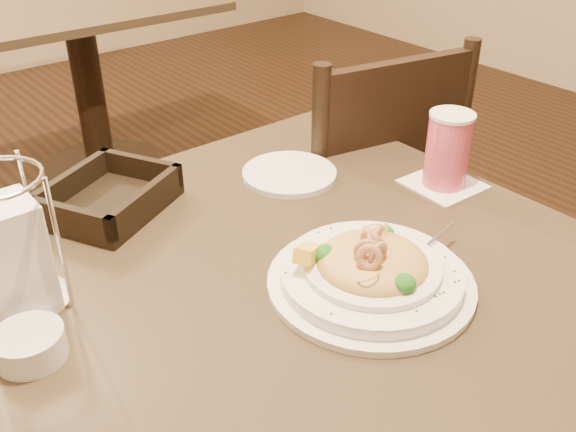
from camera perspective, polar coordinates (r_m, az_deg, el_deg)
main_table at (r=1.11m, az=0.67°, el=-14.45°), size 0.90×0.90×0.74m
background_table at (r=2.79m, az=-17.71°, el=13.32°), size 0.92×0.92×0.74m
dining_chair_near at (r=1.58m, az=5.92°, el=0.50°), size 0.50×0.50×0.93m
pasta_bowl at (r=0.91m, az=7.39°, el=-4.82°), size 0.33×0.30×0.09m
drink_glass at (r=1.18m, az=14.01°, el=5.67°), size 0.13×0.13×0.14m
bread_basket at (r=1.13m, az=-15.61°, el=1.46°), size 0.26×0.24×0.06m
napkin_caddy at (r=0.91m, az=-23.38°, el=-2.99°), size 0.12×0.12×0.20m
side_plate at (r=1.20m, az=0.12°, el=3.77°), size 0.22×0.22×0.01m
butter_ramekin at (r=0.86m, az=-21.97°, el=-10.59°), size 0.11×0.11×0.04m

